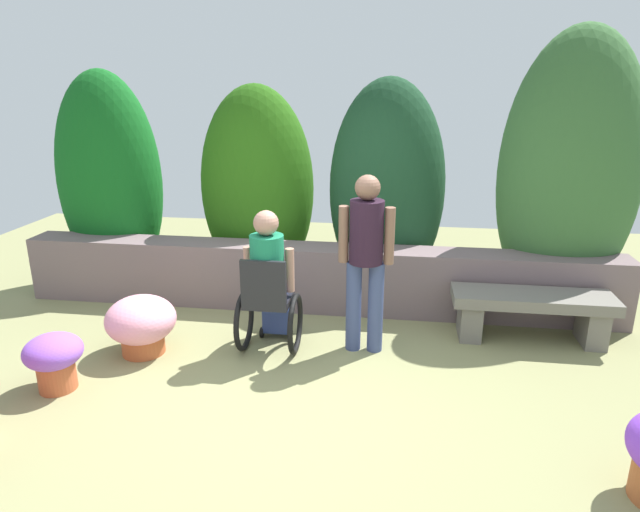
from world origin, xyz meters
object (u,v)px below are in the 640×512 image
object	(u,v)px
stone_bench	(532,309)
flower_pot_purple_near	(54,358)
person_standing_companion	(366,253)
person_in_wheelchair	(269,286)
flower_pot_terracotta_by_wall	(141,323)

from	to	relation	value
stone_bench	flower_pot_purple_near	distance (m)	4.23
flower_pot_purple_near	person_standing_companion	bearing A→B (deg)	23.45
person_in_wheelchair	flower_pot_terracotta_by_wall	size ratio (longest dim) A/B	2.11
person_in_wheelchair	flower_pot_purple_near	xyz separation A→B (m)	(-1.55, -0.94, -0.34)
person_in_wheelchair	flower_pot_purple_near	size ratio (longest dim) A/B	2.82
person_standing_companion	flower_pot_terracotta_by_wall	world-z (taller)	person_standing_companion
person_standing_companion	person_in_wheelchair	bearing A→B (deg)	-173.27
flower_pot_terracotta_by_wall	person_standing_companion	bearing A→B (deg)	10.05
person_standing_companion	flower_pot_purple_near	world-z (taller)	person_standing_companion
stone_bench	flower_pot_terracotta_by_wall	xyz separation A→B (m)	(-3.56, -0.78, -0.02)
stone_bench	person_in_wheelchair	size ratio (longest dim) A/B	1.12
person_in_wheelchair	flower_pot_terracotta_by_wall	distance (m)	1.21
stone_bench	person_in_wheelchair	world-z (taller)	person_in_wheelchair
flower_pot_terracotta_by_wall	stone_bench	bearing A→B (deg)	12.40
stone_bench	flower_pot_purple_near	xyz separation A→B (m)	(-3.97, -1.47, -0.04)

